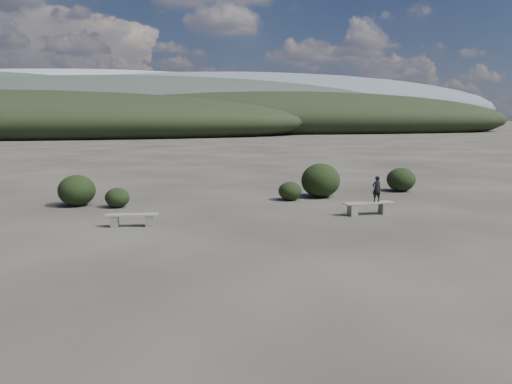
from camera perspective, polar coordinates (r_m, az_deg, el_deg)
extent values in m
plane|color=#2C2922|center=(13.32, 5.90, -6.76)|extent=(1200.00, 1200.00, 0.00)
cube|color=slate|center=(16.75, -15.87, -3.25)|extent=(0.27, 0.35, 0.37)
cube|color=slate|center=(16.58, -12.10, -3.23)|extent=(0.27, 0.35, 0.37)
cube|color=gray|center=(16.62, -14.02, -2.54)|extent=(1.69, 0.57, 0.05)
cube|color=slate|center=(18.28, 10.98, -2.04)|extent=(0.28, 0.38, 0.42)
cube|color=slate|center=(18.87, 14.39, -1.82)|extent=(0.28, 0.38, 0.42)
cube|color=gray|center=(18.53, 12.74, -1.21)|extent=(1.90, 0.47, 0.05)
imported|color=black|center=(18.60, 13.62, 0.34)|extent=(0.36, 0.25, 0.94)
ellipsoid|color=black|center=(20.36, -15.57, -0.62)|extent=(0.95, 0.95, 0.78)
ellipsoid|color=black|center=(21.38, 3.91, 0.12)|extent=(1.00, 1.00, 0.80)
ellipsoid|color=black|center=(22.30, 7.39, 1.32)|extent=(1.72, 1.72, 1.50)
ellipsoid|color=black|center=(24.94, 16.24, 1.37)|extent=(1.36, 1.36, 1.13)
ellipsoid|color=black|center=(21.20, -19.80, 0.17)|extent=(1.47, 1.47, 1.24)
ellipsoid|color=black|center=(104.23, -24.94, 7.20)|extent=(110.00, 40.00, 12.00)
ellipsoid|color=black|center=(128.29, 4.62, 8.23)|extent=(120.00, 44.00, 14.00)
ellipsoid|color=#303A30|center=(172.20, -11.98, 8.86)|extent=(190.00, 64.00, 24.00)
ellipsoid|color=slate|center=(320.91, 0.13, 9.55)|extent=(340.00, 110.00, 44.00)
ellipsoid|color=#929CA5|center=(413.04, -17.05, 9.31)|extent=(460.00, 140.00, 56.00)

